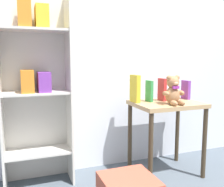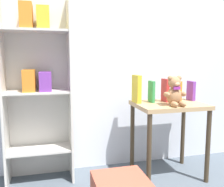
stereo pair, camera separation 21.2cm
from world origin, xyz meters
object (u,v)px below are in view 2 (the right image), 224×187
Objects in this scene: teddy_bear at (175,92)px; book_standing_green at (151,92)px; display_table at (169,116)px; book_standing_red at (165,90)px; book_standing_purple at (191,91)px; book_standing_yellow at (137,89)px; bookshelf_side at (37,80)px; book_standing_orange at (178,91)px.

book_standing_green is (-0.12, 0.20, -0.02)m from teddy_bear.
book_standing_green is (-0.14, 0.08, 0.21)m from display_table.
book_standing_purple is (0.27, 0.01, -0.01)m from book_standing_red.
book_standing_purple is at bearing -3.75° from book_standing_yellow.
book_standing_purple reaches higher than display_table.
bookshelf_side is 1.17m from teddy_bear.
book_standing_orange is (1.26, -0.13, -0.12)m from bookshelf_side.
book_standing_green reaches higher than book_standing_orange.
bookshelf_side is at bearing 175.78° from book_standing_orange.
teddy_bear is 0.35m from book_standing_purple.
book_standing_red is 0.14m from book_standing_orange.
display_table is 2.69× the size of teddy_bear.
book_standing_green is 0.92× the size of book_standing_red.
display_table is 0.26m from teddy_bear.
display_table is at bearing -31.74° from book_standing_green.
book_standing_green is 0.27m from book_standing_orange.
display_table is at bearing -11.60° from bookshelf_side.
teddy_bear reaches higher than book_standing_orange.
display_table is at bearing -92.08° from book_standing_red.
book_standing_yellow is at bearing 159.19° from display_table.
book_standing_red is 0.27m from book_standing_purple.
display_table is 2.74× the size of book_standing_yellow.
book_standing_red is at bearing 86.42° from teddy_bear.
teddy_bear is 0.23m from book_standing_green.
book_standing_orange is at bearing 4.58° from book_standing_red.
book_standing_yellow reaches higher than display_table.
book_standing_yellow is 1.33× the size of book_standing_orange.
bookshelf_side reaches higher than book_standing_green.
book_standing_orange is at bearing -2.96° from book_standing_yellow.
bookshelf_side is at bearing 162.71° from teddy_bear.
bookshelf_side reaches higher than teddy_bear.
display_table is at bearing 83.84° from teddy_bear.
book_standing_green is at bearing -10.53° from book_standing_yellow.
bookshelf_side is at bearing 170.46° from book_standing_red.
teddy_bear reaches higher than book_standing_red.
bookshelf_side is 0.87m from book_standing_yellow.
book_standing_orange is (0.27, 0.02, -0.00)m from book_standing_green.
book_standing_yellow reaches higher than book_standing_purple.
book_standing_purple is at bearing 36.02° from teddy_bear.
bookshelf_side is at bearing 171.53° from book_standing_green.
book_standing_yellow is (0.85, -0.13, -0.09)m from bookshelf_side.
bookshelf_side reaches higher than book_standing_purple.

